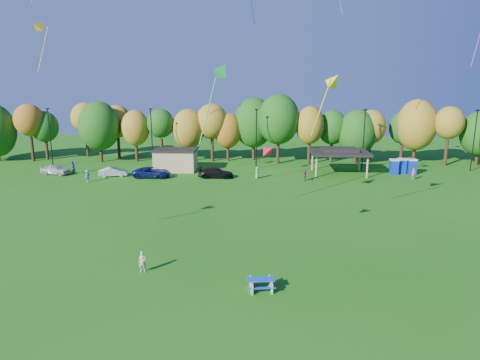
# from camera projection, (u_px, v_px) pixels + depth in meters

# --- Properties ---
(ground) EXTENTS (160.00, 160.00, 0.00)m
(ground) POSITION_uv_depth(u_px,v_px,m) (211.00, 297.00, 26.81)
(ground) COLOR #19600F
(ground) RESTS_ON ground
(tree_line) EXTENTS (93.57, 10.55, 11.15)m
(tree_line) POSITION_uv_depth(u_px,v_px,m) (238.00, 126.00, 69.75)
(tree_line) COLOR black
(tree_line) RESTS_ON ground
(lamp_posts) EXTENTS (64.50, 0.25, 9.09)m
(lamp_posts) POSITION_uv_depth(u_px,v_px,m) (256.00, 137.00, 64.46)
(lamp_posts) COLOR black
(lamp_posts) RESTS_ON ground
(utility_building) EXTENTS (6.30, 4.30, 3.25)m
(utility_building) POSITION_uv_depth(u_px,v_px,m) (176.00, 160.00, 63.92)
(utility_building) COLOR tan
(utility_building) RESTS_ON ground
(pavilion) EXTENTS (8.20, 6.20, 3.77)m
(pavilion) POSITION_uv_depth(u_px,v_px,m) (339.00, 152.00, 61.26)
(pavilion) COLOR tan
(pavilion) RESTS_ON ground
(porta_potties) EXTENTS (3.75, 1.78, 2.18)m
(porta_potties) POSITION_uv_depth(u_px,v_px,m) (403.00, 166.00, 61.72)
(porta_potties) COLOR #0C2AA0
(porta_potties) RESTS_ON ground
(picnic_table) EXTENTS (1.93, 1.67, 0.76)m
(picnic_table) POSITION_uv_depth(u_px,v_px,m) (261.00, 283.00, 27.63)
(picnic_table) COLOR tan
(picnic_table) RESTS_ON ground
(kite_flyer) EXTENTS (0.59, 0.42, 1.54)m
(kite_flyer) POSITION_uv_depth(u_px,v_px,m) (143.00, 262.00, 30.11)
(kite_flyer) COLOR #BDB18E
(kite_flyer) RESTS_ON ground
(car_a) EXTENTS (4.56, 2.62, 1.46)m
(car_a) POSITION_uv_depth(u_px,v_px,m) (55.00, 170.00, 61.33)
(car_a) COLOR #BEBEBE
(car_a) RESTS_ON ground
(car_b) EXTENTS (4.12, 2.27, 1.29)m
(car_b) POSITION_uv_depth(u_px,v_px,m) (113.00, 172.00, 60.17)
(car_b) COLOR #ADAEB3
(car_b) RESTS_ON ground
(car_c) EXTENTS (5.26, 2.49, 1.45)m
(car_c) POSITION_uv_depth(u_px,v_px,m) (152.00, 172.00, 59.47)
(car_c) COLOR navy
(car_c) RESTS_ON ground
(car_d) EXTENTS (4.89, 2.02, 1.41)m
(car_d) POSITION_uv_depth(u_px,v_px,m) (216.00, 173.00, 59.30)
(car_d) COLOR black
(car_d) RESTS_ON ground
(far_person_0) EXTENTS (0.52, 0.79, 1.62)m
(far_person_0) POSITION_uv_depth(u_px,v_px,m) (257.00, 173.00, 58.88)
(far_person_0) COLOR gray
(far_person_0) RESTS_ON ground
(far_person_1) EXTENTS (0.58, 0.39, 1.56)m
(far_person_1) POSITION_uv_depth(u_px,v_px,m) (414.00, 174.00, 58.15)
(far_person_1) COLOR #BC599A
(far_person_1) RESTS_ON ground
(far_person_2) EXTENTS (0.97, 1.20, 1.62)m
(far_person_2) POSITION_uv_depth(u_px,v_px,m) (87.00, 176.00, 56.85)
(far_person_2) COLOR #538DB7
(far_person_2) RESTS_ON ground
(far_person_3) EXTENTS (0.64, 1.51, 1.58)m
(far_person_3) POSITION_uv_depth(u_px,v_px,m) (305.00, 175.00, 57.50)
(far_person_3) COLOR #903C57
(far_person_3) RESTS_ON ground
(far_person_4) EXTENTS (1.02, 1.11, 1.83)m
(far_person_4) POSITION_uv_depth(u_px,v_px,m) (72.00, 167.00, 61.97)
(far_person_4) COLOR #454496
(far_person_4) RESTS_ON ground
(kite_1) EXTENTS (1.53, 1.53, 1.25)m
(kite_1) POSITION_uv_depth(u_px,v_px,m) (269.00, 150.00, 31.89)
(kite_1) COLOR red
(kite_6) EXTENTS (2.91, 2.67, 5.47)m
(kite_6) POSITION_uv_depth(u_px,v_px,m) (334.00, 81.00, 35.37)
(kite_6) COLOR yellow
(kite_8) EXTENTS (3.42, 3.76, 7.43)m
(kite_8) POSITION_uv_depth(u_px,v_px,m) (222.00, 70.00, 35.97)
(kite_8) COLOR green
(kite_11) EXTENTS (2.06, 3.14, 5.42)m
(kite_11) POSITION_uv_depth(u_px,v_px,m) (41.00, 26.00, 42.72)
(kite_11) COLOR gold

